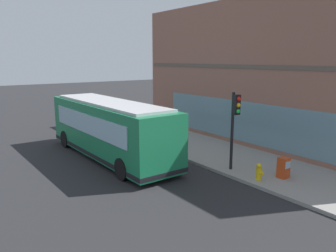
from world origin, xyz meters
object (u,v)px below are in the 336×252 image
Objects in this scene: traffic_light_near_corner at (235,117)px; pedestrian_near_hydrant at (119,116)px; city_bus_nearside at (110,129)px; fire_hydrant at (259,172)px; pedestrian_by_light_pole at (161,120)px; newspaper_vending_box at (284,168)px.

traffic_light_near_corner is 11.38m from pedestrian_near_hydrant.
city_bus_nearside is at bearing 122.16° from traffic_light_near_corner.
pedestrian_near_hydrant is (-0.02, 11.28, -1.51)m from traffic_light_near_corner.
pedestrian_near_hydrant is at bearing 89.62° from fire_hydrant.
city_bus_nearside is at bearing -121.80° from pedestrian_near_hydrant.
traffic_light_near_corner is 2.05× the size of pedestrian_near_hydrant.
pedestrian_near_hydrant reaches higher than pedestrian_by_light_pole.
fire_hydrant is 1.18m from newspaper_vending_box.
newspaper_vending_box is at bearing -93.93° from pedestrian_by_light_pole.
traffic_light_near_corner is at bearing -101.47° from pedestrian_by_light_pole.
pedestrian_by_light_pole is 0.96× the size of pedestrian_near_hydrant.
fire_hydrant is 10.18m from pedestrian_by_light_pole.
pedestrian_near_hydrant is at bearing 94.33° from newspaper_vending_box.
traffic_light_near_corner is 4.89× the size of fire_hydrant.
pedestrian_by_light_pole is at bearing 79.74° from fire_hydrant.
traffic_light_near_corner reaches higher than fire_hydrant.
pedestrian_by_light_pole is 1.87× the size of newspaper_vending_box.
pedestrian_near_hydrant is 1.96× the size of newspaper_vending_box.
pedestrian_by_light_pole is 10.48m from newspaper_vending_box.
traffic_light_near_corner is 8.71m from pedestrian_by_light_pole.
city_bus_nearside is 11.20× the size of newspaper_vending_box.
newspaper_vending_box is (1.09, -0.44, 0.09)m from fire_hydrant.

